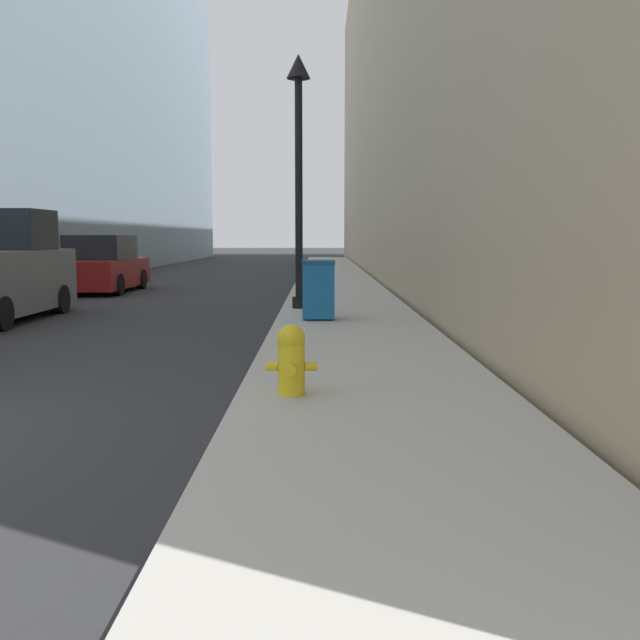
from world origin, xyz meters
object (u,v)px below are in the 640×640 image
at_px(fire_hydrant, 291,358).
at_px(trash_bin, 318,289).
at_px(lamppost, 298,146).
at_px(parked_sedan_near, 101,266).

relative_size(fire_hydrant, trash_bin, 0.63).
xyz_separation_m(fire_hydrant, lamppost, (-0.17, 8.57, 3.12)).
xyz_separation_m(trash_bin, parked_sedan_near, (-6.75, 8.67, 0.06)).
xyz_separation_m(trash_bin, lamppost, (-0.43, 2.10, 2.91)).
distance_m(trash_bin, parked_sedan_near, 10.99).
relative_size(fire_hydrant, lamppost, 0.13).
bearing_deg(fire_hydrant, lamppost, 91.15).
bearing_deg(trash_bin, lamppost, 101.53).
bearing_deg(trash_bin, parked_sedan_near, 127.87).
relative_size(trash_bin, parked_sedan_near, 0.25).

